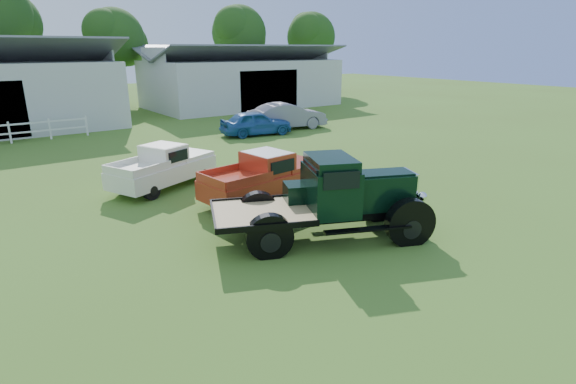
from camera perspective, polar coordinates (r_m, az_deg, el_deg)
ground at (r=12.41m, az=2.55°, el=-6.16°), size 120.00×120.00×0.00m
shed_right at (r=41.65m, az=-5.92°, el=14.39°), size 16.80×9.20×5.20m
tree_c at (r=43.53m, az=-20.96°, el=16.02°), size 5.40×5.40×9.00m
tree_d at (r=49.64m, az=-6.17°, el=17.70°), size 6.00×6.00×10.00m
tree_e at (r=52.57m, az=2.91°, el=17.51°), size 5.70×5.70×9.50m
vintage_flatbed at (r=12.24m, az=4.84°, el=-0.78°), size 6.24×4.45×2.30m
red_pickup at (r=15.37m, az=-2.89°, el=2.01°), size 4.88×2.35×1.71m
white_pickup at (r=17.45m, az=-15.57°, el=3.09°), size 4.65×3.24×1.59m
misc_car_blue at (r=27.38m, az=-4.08°, el=8.74°), size 4.53×2.49×1.46m
misc_car_grey at (r=29.48m, az=-0.10°, el=9.63°), size 5.30×2.78×1.66m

